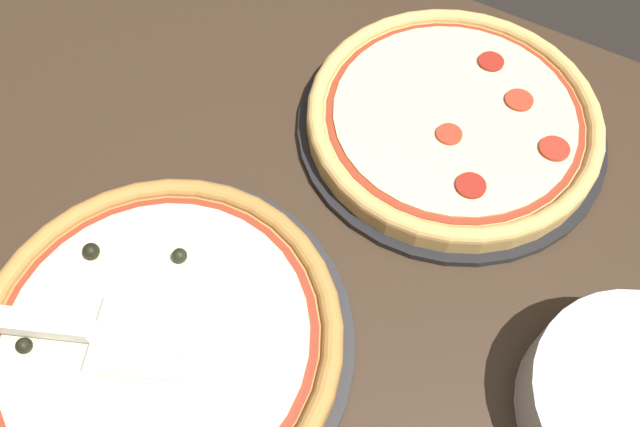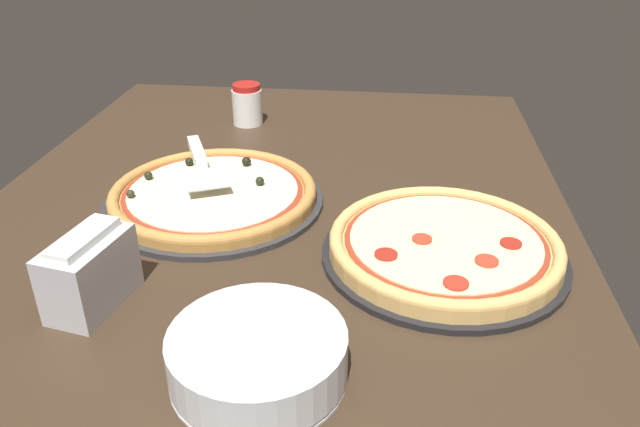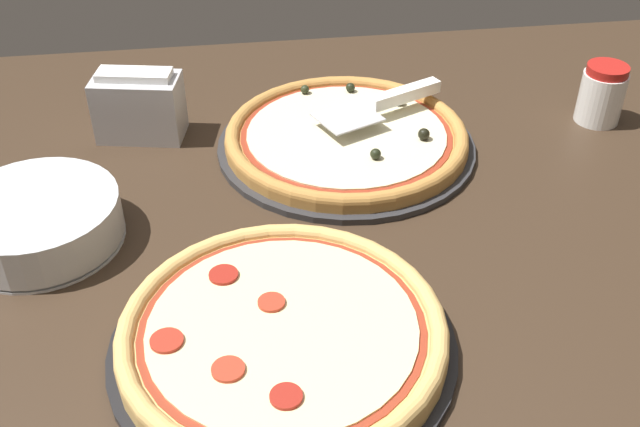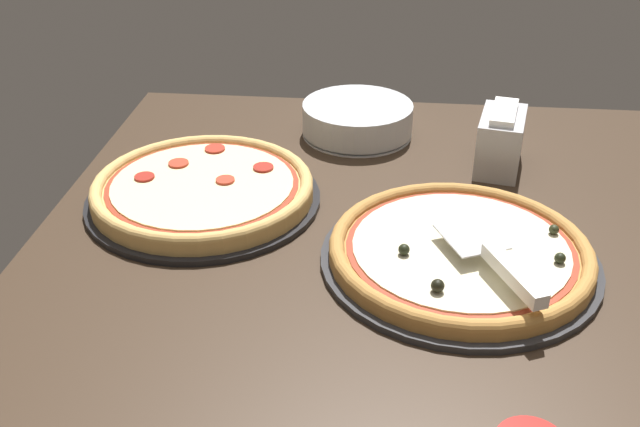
% 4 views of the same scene
% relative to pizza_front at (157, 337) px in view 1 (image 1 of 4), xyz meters
% --- Properties ---
extents(ground_plane, '(1.33, 1.07, 0.04)m').
position_rel_pizza_front_xyz_m(ground_plane, '(-0.05, 0.11, -0.04)').
color(ground_plane, '#38281C').
extents(pizza_pan_front, '(0.40, 0.40, 0.01)m').
position_rel_pizza_front_xyz_m(pizza_pan_front, '(0.00, 0.00, -0.02)').
color(pizza_pan_front, '#2D2D30').
rests_on(pizza_pan_front, ground_plane).
extents(pizza_front, '(0.38, 0.38, 0.04)m').
position_rel_pizza_front_xyz_m(pizza_front, '(0.00, 0.00, 0.00)').
color(pizza_front, '#B77F3D').
rests_on(pizza_front, pizza_pan_front).
extents(pizza_pan_back, '(0.39, 0.39, 0.01)m').
position_rel_pizza_front_xyz_m(pizza_pan_back, '(0.14, 0.41, -0.02)').
color(pizza_pan_back, black).
rests_on(pizza_pan_back, ground_plane).
extents(pizza_back, '(0.36, 0.36, 0.03)m').
position_rel_pizza_front_xyz_m(pizza_back, '(0.14, 0.41, 0.00)').
color(pizza_back, '#DBAD60').
rests_on(pizza_back, pizza_pan_back).
extents(serving_spatula, '(0.22, 0.14, 0.02)m').
position_rel_pizza_front_xyz_m(serving_spatula, '(-0.08, -0.05, 0.03)').
color(serving_spatula, '#B7B7BC').
rests_on(serving_spatula, pizza_front).
extents(plate_stack, '(0.21, 0.21, 0.06)m').
position_rel_pizza_front_xyz_m(plate_stack, '(0.44, 0.17, 0.01)').
color(plate_stack, silver).
rests_on(plate_stack, ground_plane).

